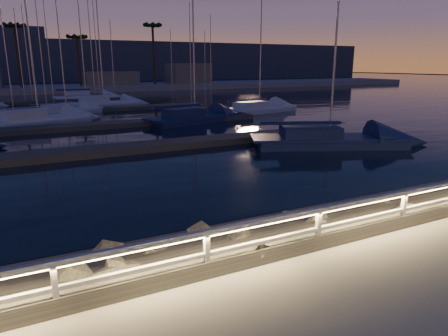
{
  "coord_description": "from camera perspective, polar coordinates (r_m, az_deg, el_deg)",
  "views": [
    {
      "loc": [
        -8.15,
        -7.1,
        4.44
      ],
      "look_at": [
        -2.58,
        4.0,
        1.18
      ],
      "focal_mm": 32.0,
      "sensor_mm": 36.0,
      "label": 1
    }
  ],
  "objects": [
    {
      "name": "sailboat_c",
      "position": [
        35.64,
        -4.51,
        7.29
      ],
      "size": [
        9.59,
        5.06,
        15.68
      ],
      "rotation": [
        0.0,
        0.0,
        0.27
      ],
      "color": "navy",
      "rests_on": "ground"
    },
    {
      "name": "palm_center",
      "position": [
        80.86,
        -20.28,
        16.92
      ],
      "size": [
        3.0,
        3.0,
        9.7
      ],
      "color": "#493622",
      "rests_on": "ground"
    },
    {
      "name": "palm_left",
      "position": [
        79.3,
        -27.78,
        17.22
      ],
      "size": [
        3.0,
        3.0,
        11.2
      ],
      "color": "#493622",
      "rests_on": "ground"
    },
    {
      "name": "palm_right",
      "position": [
        82.96,
        -10.17,
        19.04
      ],
      "size": [
        3.0,
        3.0,
        12.2
      ],
      "color": "#493622",
      "rests_on": "ground"
    },
    {
      "name": "sailboat_d",
      "position": [
        25.88,
        14.24,
        4.06
      ],
      "size": [
        10.0,
        6.4,
        16.51
      ],
      "rotation": [
        0.0,
        0.0,
        -0.41
      ],
      "color": "navy",
      "rests_on": "ground"
    },
    {
      "name": "sailboat_g",
      "position": [
        44.17,
        -21.8,
        7.64
      ],
      "size": [
        7.58,
        4.66,
        12.49
      ],
      "rotation": [
        0.0,
        0.0,
        0.38
      ],
      "color": "silver",
      "rests_on": "ground"
    },
    {
      "name": "riprap",
      "position": [
        9.97,
        -29.0,
        -15.37
      ],
      "size": [
        37.87,
        2.8,
        1.32
      ],
      "color": "slate",
      "rests_on": "ground"
    },
    {
      "name": "sailboat_n",
      "position": [
        60.41,
        -19.33,
        9.56
      ],
      "size": [
        8.81,
        3.18,
        14.74
      ],
      "rotation": [
        0.0,
        0.0,
        -0.06
      ],
      "color": "silver",
      "rests_on": "ground"
    },
    {
      "name": "sailboat_l",
      "position": [
        43.02,
        4.81,
        8.51
      ],
      "size": [
        9.38,
        4.39,
        15.3
      ],
      "rotation": [
        0.0,
        0.0,
        0.2
      ],
      "color": "silver",
      "rests_on": "ground"
    },
    {
      "name": "sailboat_f",
      "position": [
        37.38,
        -25.28,
        6.29
      ],
      "size": [
        9.07,
        5.06,
        14.92
      ],
      "rotation": [
        0.0,
        0.0,
        0.31
      ],
      "color": "silver",
      "rests_on": "ground"
    },
    {
      "name": "sailboat_k",
      "position": [
        50.46,
        -17.05,
        8.85
      ],
      "size": [
        8.96,
        3.34,
        14.89
      ],
      "rotation": [
        0.0,
        0.0,
        0.08
      ],
      "color": "silver",
      "rests_on": "ground"
    },
    {
      "name": "harbor_water",
      "position": [
        39.55,
        -14.57,
        6.38
      ],
      "size": [
        400.0,
        440.0,
        0.6
      ],
      "color": "black",
      "rests_on": "ground"
    },
    {
      "name": "far_shore",
      "position": [
        81.65,
        -21.34,
        10.81
      ],
      "size": [
        160.0,
        14.0,
        5.2
      ],
      "color": "#A6A096",
      "rests_on": "ground"
    },
    {
      "name": "ground",
      "position": [
        11.68,
        20.81,
        -8.65
      ],
      "size": [
        400.0,
        400.0,
        0.0
      ],
      "primitive_type": "plane",
      "color": "#A6A096",
      "rests_on": "ground"
    },
    {
      "name": "guard_rail",
      "position": [
        11.36,
        20.93,
        -5.13
      ],
      "size": [
        44.11,
        0.12,
        1.06
      ],
      "color": "silver",
      "rests_on": "ground"
    },
    {
      "name": "floating_docks",
      "position": [
        40.72,
        -15.01,
        7.38
      ],
      "size": [
        22.0,
        36.0,
        0.4
      ],
      "color": "#625B51",
      "rests_on": "ground"
    }
  ]
}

